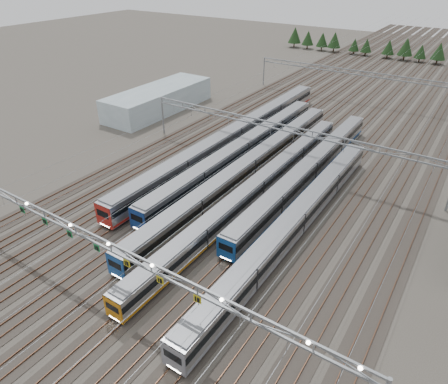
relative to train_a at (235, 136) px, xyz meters
The scene contains 13 objects.
ground 43.86m from the train_a, 75.12° to the right, with size 400.00×400.00×0.00m, color #47423A.
track_bed 58.76m from the train_a, 78.96° to the left, with size 54.00×260.00×5.42m.
train_a is the anchor object (origin of this frame).
train_b 6.59m from the train_a, 46.91° to the right, with size 2.95×55.17×3.84m.
train_c 13.47m from the train_a, 48.08° to the right, with size 2.82×61.23×3.68m.
train_d 20.28m from the train_a, 48.27° to the right, with size 2.56×60.26×3.33m.
train_e 18.75m from the train_a, 16.20° to the right, with size 2.81×51.34×3.66m.
train_f 30.39m from the train_a, 42.23° to the right, with size 2.81×52.03×3.66m.
gantry_near 44.17m from the train_a, 75.22° to the right, with size 56.36×0.61×8.08m.
gantry_mid 12.20m from the train_a, 11.72° to the right, with size 56.36×0.36×8.00m.
gantry_far 44.31m from the train_a, 75.23° to the left, with size 56.36×0.36×8.00m.
west_shed 28.60m from the train_a, 163.09° to the left, with size 10.00×30.00×5.54m, color #9CB2BA.
treeline 99.27m from the train_a, 87.66° to the left, with size 81.20×5.60×7.02m.
Camera 1 is at (27.81, -20.75, 33.41)m, focal length 32.00 mm.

